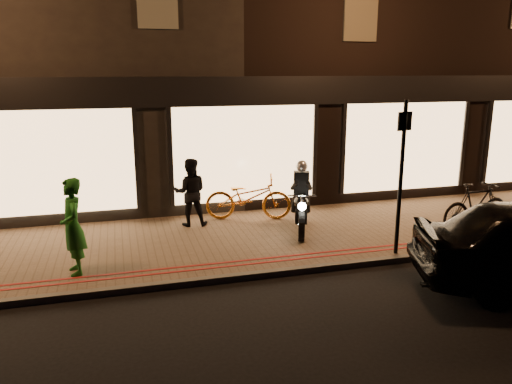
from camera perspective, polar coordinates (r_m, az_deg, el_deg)
ground at (r=9.29m, az=4.95°, el=-9.39°), size 90.00×90.00×0.00m
sidewalk at (r=11.04m, az=1.32°, el=-5.20°), size 50.00×4.00×0.12m
kerb_stone at (r=9.31m, az=4.85°, el=-8.94°), size 50.00×0.14×0.12m
red_kerb_lines at (r=9.72m, az=3.82°, el=-7.51°), size 50.00×0.26×0.01m
building_row at (r=17.25m, az=-5.63°, el=15.69°), size 48.00×10.11×8.50m
motorcycle at (r=11.16m, az=5.18°, el=-1.41°), size 0.86×1.87×1.59m
sign_post at (r=9.90m, az=16.28°, el=2.44°), size 0.34×0.13×3.00m
bicycle_gold at (r=12.01m, az=-0.89°, el=-0.62°), size 2.18×1.23×1.08m
bicycle_dark at (r=12.24m, az=23.84°, el=-1.52°), size 1.87×0.71×1.10m
person_green at (r=9.30m, az=-20.21°, el=-3.74°), size 0.55×0.71×1.73m
person_dark at (r=11.59m, az=-7.52°, el=-0.02°), size 0.84×0.70×1.58m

